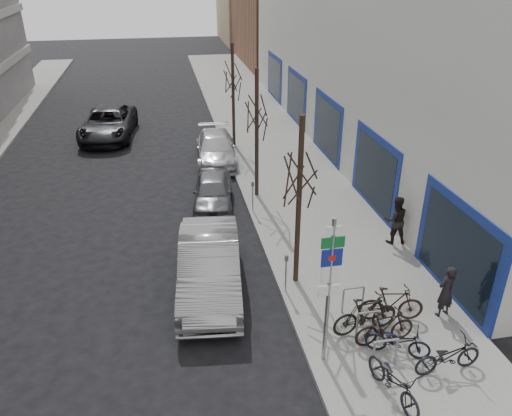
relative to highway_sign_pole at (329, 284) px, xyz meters
name	(u,v)px	position (x,y,z in m)	size (l,w,h in m)	color
ground	(230,376)	(-2.40, 0.01, -2.46)	(120.00, 120.00, 0.00)	black
sidewalk_east	(299,192)	(2.10, 10.01, -2.38)	(5.00, 70.00, 0.15)	slate
commercial_building	(497,46)	(14.60, 16.01, 2.54)	(20.00, 32.00, 10.00)	#B7B7B2
brick_building_far	(304,19)	(10.60, 40.01, 1.54)	(12.00, 14.00, 8.00)	brown
tan_building_far	(275,2)	(11.10, 55.01, 2.04)	(13.00, 12.00, 9.00)	#937A5B
highway_sign_pole	(329,284)	(0.00, 0.00, 0.00)	(0.55, 0.10, 4.20)	gray
bike_rack	(368,321)	(1.40, 0.61, -1.80)	(0.66, 2.26, 0.83)	gray
tree_near	(300,163)	(0.20, 3.51, 1.65)	(1.80, 1.80, 5.50)	black
tree_mid	(257,104)	(0.20, 10.01, 1.65)	(1.80, 1.80, 5.50)	black
tree_far	(233,71)	(0.20, 16.51, 1.65)	(1.80, 1.80, 5.50)	black
meter_front	(286,270)	(-0.25, 3.01, -1.54)	(0.10, 0.08, 1.27)	gray
meter_mid	(253,194)	(-0.25, 8.51, -1.54)	(0.10, 0.08, 1.27)	gray
meter_back	(232,147)	(-0.25, 14.01, -1.54)	(0.10, 0.08, 1.27)	gray
bike_near_left	(394,378)	(1.19, -1.44, -1.74)	(0.56, 1.85, 1.13)	black
bike_near_right	(385,327)	(1.74, 0.30, -1.79)	(0.51, 1.70, 1.03)	black
bike_mid_curb	(398,339)	(1.89, -0.17, -1.81)	(0.50, 1.64, 1.00)	black
bike_mid_inner	(366,314)	(1.40, 0.81, -1.73)	(0.57, 1.91, 1.16)	black
bike_far_curb	(449,353)	(2.84, -0.93, -1.77)	(0.54, 1.77, 1.08)	black
bike_far_inner	(391,304)	(2.29, 1.14, -1.75)	(0.55, 1.84, 1.12)	black
parked_car_front	(209,266)	(-2.48, 3.73, -1.60)	(1.82, 5.23, 1.72)	#96969A
parked_car_mid	(213,191)	(-1.72, 9.56, -1.79)	(1.57, 3.90, 1.33)	#55565B
parked_car_back	(216,149)	(-1.00, 14.56, -1.76)	(1.96, 4.81, 1.40)	#B7B6BB
lane_car	(108,123)	(-6.60, 19.65, -1.64)	(2.72, 5.91, 1.64)	black
pedestrian_near	(446,291)	(3.86, 1.08, -1.50)	(0.59, 0.38, 1.61)	black
pedestrian_far	(395,220)	(4.23, 5.16, -1.41)	(0.66, 0.45, 1.80)	black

